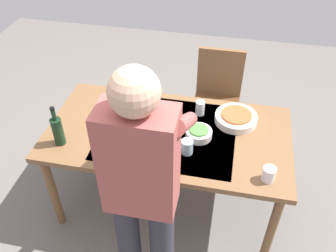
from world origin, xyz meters
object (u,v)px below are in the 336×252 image
Objects in this scene: chair_near at (217,94)px; wine_glass_right at (121,83)px; wine_bottle at (58,130)px; dinner_plate_far at (153,159)px; water_cup_near_right at (269,174)px; wine_glass_left at (177,116)px; water_cup_far_right at (187,147)px; water_cup_near_left at (200,108)px; person_server at (142,189)px; dining_table at (168,139)px; water_cup_far_left at (107,129)px; serving_bowl_pasta at (236,118)px; dinner_plate_near at (147,109)px; side_bowl_salad at (199,133)px.

wine_glass_right is (0.72, 0.46, 0.32)m from chair_near.
dinner_plate_far is (-0.64, 0.03, -0.10)m from wine_bottle.
wine_glass_left is at bearing -29.76° from water_cup_near_right.
wine_glass_left is 0.26m from water_cup_far_right.
water_cup_near_right is (-0.48, 0.55, -0.01)m from water_cup_near_left.
chair_near is 0.54× the size of person_server.
wine_bottle is (0.68, 0.26, 0.18)m from dining_table.
wine_glass_left is 0.48m from water_cup_far_left.
serving_bowl_pasta is at bearing -135.27° from dinner_plate_far.
dinner_plate_far is at bearing 44.73° from serving_bowl_pasta.
water_cup_near_left reaches higher than dinner_plate_near.
wine_glass_right is at bearing -10.73° from water_cup_near_left.
dinner_plate_far is (-0.36, 0.18, -0.04)m from water_cup_far_left.
water_cup_far_right is 0.23m from dinner_plate_far.
water_cup_far_right reaches higher than side_bowl_salad.
person_server reaches higher than side_bowl_salad.
dinner_plate_far is at bearing 81.96° from dining_table.
person_server reaches higher than wine_bottle.
water_cup_near_left reaches higher than side_bowl_salad.
side_bowl_salad is 0.78× the size of dinner_plate_near.
chair_near reaches higher than dinner_plate_near.
water_cup_near_left reaches higher than dinner_plate_far.
wine_bottle reaches higher than water_cup_near_right.
wine_glass_right is (0.50, -0.31, 0.00)m from wine_glass_left.
dining_table is 0.30m from dinner_plate_near.
water_cup_near_left is 1.14× the size of water_cup_near_right.
wine_glass_left is at bearing 21.21° from serving_bowl_pasta.
water_cup_far_right is at bearing -14.38° from water_cup_near_right.
water_cup_near_left is at bearing -113.60° from dinner_plate_far.
water_cup_near_right is 0.42× the size of dinner_plate_far.
water_cup_near_right is at bearing 149.17° from wine_glass_right.
wine_bottle reaches higher than water_cup_far_left.
wine_glass_left is 0.72m from water_cup_near_right.
wine_glass_left is at bearing 54.29° from water_cup_near_left.
dinner_plate_far is at bearing 73.85° from chair_near.
dining_table is 0.60m from wine_glass_right.
wine_glass_right reaches higher than serving_bowl_pasta.
dining_table is at bearing -165.41° from water_cup_far_left.
wine_glass_right is 1.70× the size of water_cup_far_left.
water_cup_far_left reaches higher than serving_bowl_pasta.
wine_glass_right is at bearing -84.60° from water_cup_far_left.
serving_bowl_pasta is (-0.40, -0.16, -0.07)m from wine_glass_left.
person_server is at bearing 64.05° from serving_bowl_pasta.
dinner_plate_near is (0.65, -0.01, -0.03)m from serving_bowl_pasta.
wine_bottle reaches higher than wine_glass_right.
water_cup_near_right is at bearing -149.21° from person_server.
chair_near reaches higher than wine_glass_right.
chair_near reaches higher than side_bowl_salad.
water_cup_far_left reaches higher than dinner_plate_far.
water_cup_near_left is 0.47× the size of dinner_plate_far.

